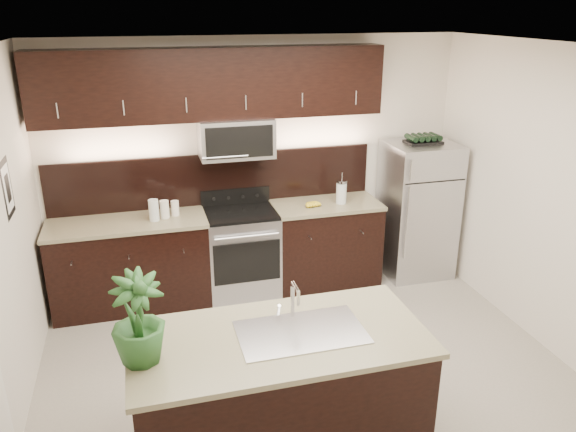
% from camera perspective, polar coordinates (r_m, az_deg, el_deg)
% --- Properties ---
extents(ground, '(4.50, 4.50, 0.00)m').
position_cam_1_polar(ground, '(5.00, 2.15, -15.97)').
color(ground, gray).
rests_on(ground, ground).
extents(room_walls, '(4.52, 4.02, 2.71)m').
position_cam_1_polar(room_walls, '(4.15, 1.15, 2.61)').
color(room_walls, beige).
rests_on(room_walls, ground).
extents(counter_run, '(3.51, 0.65, 0.94)m').
position_cam_1_polar(counter_run, '(6.10, -6.65, -3.79)').
color(counter_run, black).
rests_on(counter_run, ground).
extents(upper_fixtures, '(3.49, 0.40, 1.66)m').
position_cam_1_polar(upper_fixtures, '(5.77, -7.31, 12.11)').
color(upper_fixtures, black).
rests_on(upper_fixtures, counter_run).
extents(island, '(1.96, 0.96, 0.94)m').
position_cam_1_polar(island, '(4.05, -0.86, -17.66)').
color(island, black).
rests_on(island, ground).
extents(sink_faucet, '(0.84, 0.50, 0.28)m').
position_cam_1_polar(sink_faucet, '(3.81, 1.30, -11.46)').
color(sink_faucet, silver).
rests_on(sink_faucet, island).
extents(refrigerator, '(0.75, 0.68, 1.55)m').
position_cam_1_polar(refrigerator, '(6.61, 12.99, 0.63)').
color(refrigerator, '#B2B2B7').
rests_on(refrigerator, ground).
extents(wine_rack, '(0.38, 0.24, 0.09)m').
position_cam_1_polar(wine_rack, '(6.39, 13.58, 7.57)').
color(wine_rack, black).
rests_on(wine_rack, refrigerator).
extents(plant, '(0.41, 0.41, 0.58)m').
position_cam_1_polar(plant, '(3.51, -15.02, -10.07)').
color(plant, '#214C1E').
rests_on(plant, island).
extents(canisters, '(0.31, 0.19, 0.22)m').
position_cam_1_polar(canisters, '(5.83, -12.68, 0.66)').
color(canisters, silver).
rests_on(canisters, counter_run).
extents(french_press, '(0.12, 0.12, 0.34)m').
position_cam_1_polar(french_press, '(6.15, 5.44, 2.43)').
color(french_press, silver).
rests_on(french_press, counter_run).
extents(bananas, '(0.20, 0.17, 0.06)m').
position_cam_1_polar(bananas, '(6.04, 2.06, 1.16)').
color(bananas, gold).
rests_on(bananas, counter_run).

